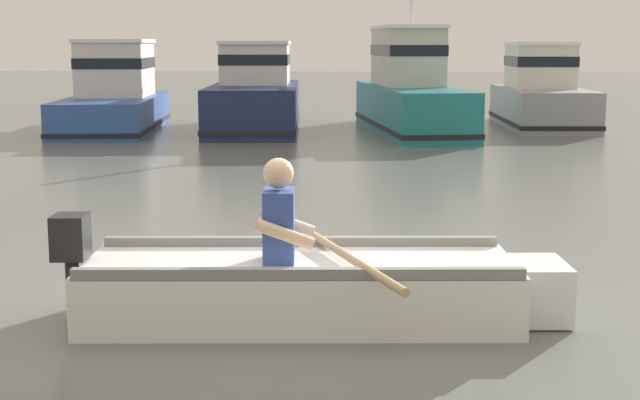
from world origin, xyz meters
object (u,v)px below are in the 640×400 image
(rowboat_with_person, at_px, (310,286))
(moored_boat_navy, at_px, (255,96))
(moored_boat_teal, at_px, (410,92))
(moored_boat_blue, at_px, (114,97))
(moored_boat_grey, at_px, (541,95))

(rowboat_with_person, distance_m, moored_boat_navy, 15.28)
(moored_boat_teal, bearing_deg, moored_boat_navy, 178.03)
(moored_boat_navy, bearing_deg, moored_boat_teal, -1.97)
(moored_boat_blue, bearing_deg, rowboat_with_person, -68.14)
(moored_boat_blue, relative_size, moored_boat_teal, 0.89)
(rowboat_with_person, bearing_deg, moored_boat_grey, 75.90)
(rowboat_with_person, height_order, moored_boat_grey, moored_boat_grey)
(rowboat_with_person, relative_size, moored_boat_navy, 0.64)
(moored_boat_teal, relative_size, moored_boat_grey, 1.36)
(moored_boat_teal, height_order, moored_boat_grey, moored_boat_teal)
(moored_boat_grey, bearing_deg, moored_boat_navy, -168.08)
(moored_boat_navy, relative_size, moored_boat_grey, 1.21)
(moored_boat_blue, relative_size, moored_boat_navy, 1.00)
(moored_boat_teal, bearing_deg, moored_boat_grey, 25.96)
(moored_boat_teal, bearing_deg, rowboat_with_person, -93.61)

